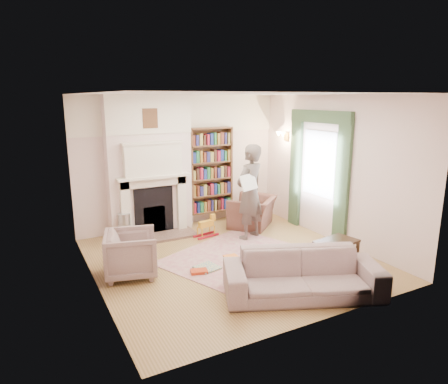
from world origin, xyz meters
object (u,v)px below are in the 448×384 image
paraffin_heater (125,227)px  rocking_horse (206,226)px  bookcase (210,170)px  man_reading (250,192)px  armchair_reading (253,212)px  armchair_left (131,254)px  coffee_table (336,253)px  sofa (303,274)px

paraffin_heater → rocking_horse: size_ratio=1.09×
bookcase → man_reading: (0.20, -1.34, -0.23)m
man_reading → rocking_horse: size_ratio=3.75×
armchair_reading → paraffin_heater: size_ratio=1.82×
bookcase → rocking_horse: 1.41m
man_reading → armchair_left: bearing=-7.7°
coffee_table → paraffin_heater: (-2.78, 2.89, 0.05)m
armchair_reading → paraffin_heater: armchair_reading is taller
rocking_horse → man_reading: bearing=-42.0°
armchair_left → rocking_horse: (1.80, 1.07, -0.14)m
armchair_reading → coffee_table: bearing=51.3°
armchair_left → coffee_table: bearing=-97.0°
armchair_left → armchair_reading: bearing=-53.0°
paraffin_heater → bookcase: bearing=8.5°
coffee_table → bookcase: bearing=92.7°
armchair_reading → coffee_table: armchair_reading is taller
armchair_left → paraffin_heater: (0.31, 1.65, -0.09)m
armchair_reading → paraffin_heater: bearing=-50.3°
armchair_reading → coffee_table: size_ratio=1.43×
coffee_table → rocking_horse: size_ratio=1.39×
bookcase → armchair_reading: size_ratio=1.85×
sofa → coffee_table: sofa is taller
bookcase → man_reading: size_ratio=0.98×
armchair_reading → rocking_horse: (-1.19, -0.14, -0.10)m
sofa → armchair_left: bearing=160.8°
armchair_reading → armchair_left: armchair_left is taller
armchair_left → sofa: (1.96, -1.78, -0.04)m
armchair_reading → sofa: armchair_reading is taller
sofa → rocking_horse: 2.85m
coffee_table → man_reading: bearing=96.0°
armchair_left → paraffin_heater: 1.68m
coffee_table → paraffin_heater: bearing=123.4°
bookcase → rocking_horse: bookcase is taller
bookcase → coffee_table: bearing=-76.8°
man_reading → armchair_reading: bearing=-148.1°
coffee_table → paraffin_heater: 4.01m
man_reading → paraffin_heater: man_reading is taller
bookcase → armchair_reading: bookcase is taller
paraffin_heater → rocking_horse: paraffin_heater is taller
bookcase → coffee_table: 3.41m
armchair_left → paraffin_heater: size_ratio=1.44×
paraffin_heater → rocking_horse: 1.60m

